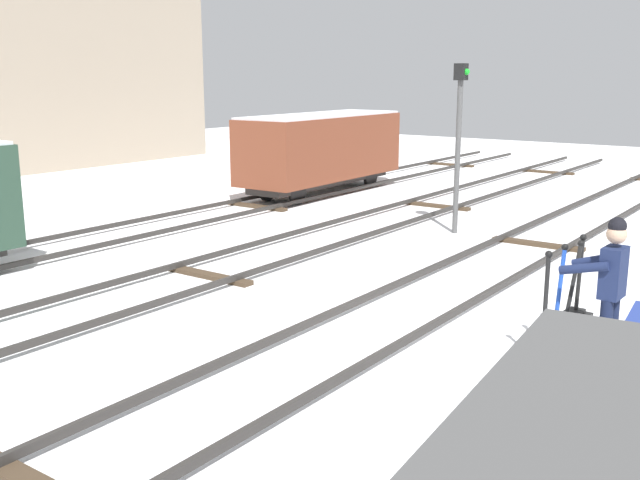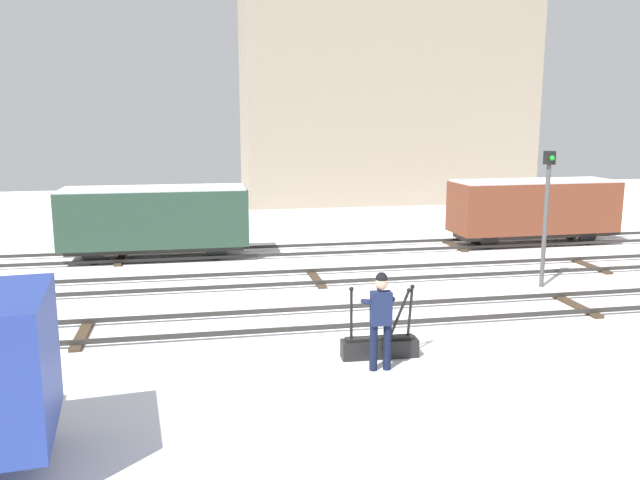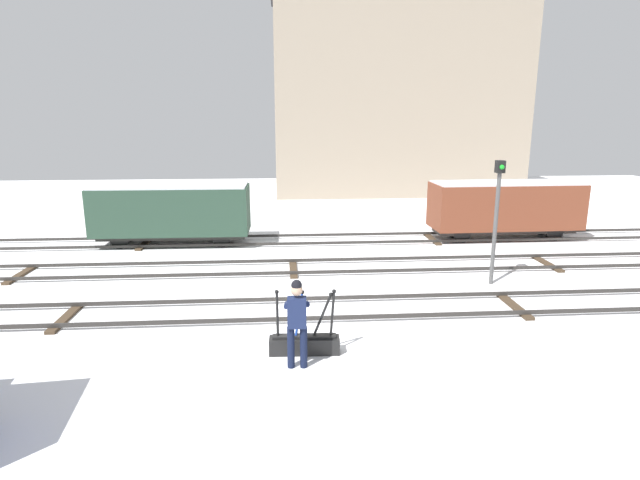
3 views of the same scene
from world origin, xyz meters
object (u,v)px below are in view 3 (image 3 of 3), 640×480
(switch_lever_frame, at_px, (305,342))
(signal_post, at_px, (497,210))
(rail_worker, at_px, (297,318))
(freight_car_far_end, at_px, (172,211))
(freight_car_mid_siding, at_px, (505,206))

(switch_lever_frame, relative_size, signal_post, 0.41)
(rail_worker, xyz_separation_m, freight_car_far_end, (-4.61, 10.74, 0.30))
(freight_car_mid_siding, height_order, freight_car_far_end, freight_car_far_end)
(signal_post, distance_m, freight_car_mid_siding, 6.51)
(rail_worker, xyz_separation_m, signal_post, (6.11, 4.96, 1.24))
(freight_car_far_end, bearing_deg, rail_worker, -66.13)
(freight_car_mid_siding, xyz_separation_m, freight_car_far_end, (-13.57, 0.00, 0.00))
(signal_post, xyz_separation_m, freight_car_mid_siding, (2.85, 5.78, -0.94))
(switch_lever_frame, xyz_separation_m, freight_car_far_end, (-4.79, 10.13, 1.13))
(switch_lever_frame, bearing_deg, freight_car_mid_siding, 51.31)
(rail_worker, bearing_deg, freight_car_far_end, 115.48)
(signal_post, relative_size, freight_car_mid_siding, 0.62)
(rail_worker, height_order, signal_post, signal_post)
(rail_worker, xyz_separation_m, freight_car_mid_siding, (8.95, 10.74, 0.30))
(signal_post, bearing_deg, rail_worker, -140.92)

